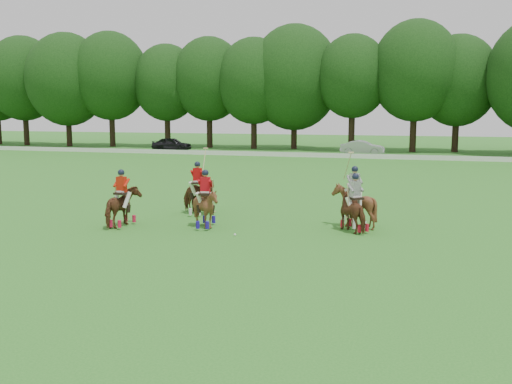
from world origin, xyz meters
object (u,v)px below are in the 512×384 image
(car_left, at_px, (172,144))
(polo_stripe_b, at_px, (354,205))
(polo_red_c, at_px, (206,207))
(polo_red_a, at_px, (122,206))
(polo_ball, at_px, (235,235))
(car_mid, at_px, (362,148))
(polo_red_b, at_px, (198,196))
(polo_stripe_a, at_px, (355,211))

(car_left, relative_size, polo_stripe_b, 1.52)
(car_left, relative_size, polo_red_c, 1.97)
(car_left, height_order, polo_red_a, polo_red_a)
(car_left, distance_m, polo_ball, 45.18)
(car_mid, height_order, polo_ball, car_mid)
(polo_red_a, distance_m, polo_stripe_b, 9.02)
(car_left, distance_m, polo_red_a, 42.84)
(car_mid, xyz_separation_m, polo_red_b, (-3.14, -36.29, 0.10))
(car_mid, relative_size, polo_red_a, 1.98)
(car_mid, bearing_deg, polo_stripe_b, -174.24)
(car_left, bearing_deg, polo_red_c, -158.20)
(car_mid, height_order, polo_red_c, polo_red_c)
(polo_stripe_a, height_order, polo_ball, polo_stripe_a)
(car_mid, relative_size, polo_stripe_a, 2.04)
(car_left, relative_size, polo_ball, 49.35)
(car_left, bearing_deg, polo_red_b, -158.32)
(polo_red_a, xyz_separation_m, polo_stripe_a, (8.80, 1.72, -0.03))
(car_left, bearing_deg, polo_ball, -157.05)
(car_left, relative_size, polo_red_b, 1.55)
(car_mid, height_order, polo_red_b, polo_red_b)
(car_mid, bearing_deg, polo_ball, 179.74)
(polo_ball, bearing_deg, car_mid, 89.72)
(polo_stripe_b, bearing_deg, car_mid, 95.74)
(car_mid, distance_m, polo_ball, 39.92)
(polo_red_a, xyz_separation_m, polo_ball, (4.75, -0.34, -0.76))
(polo_red_a, bearing_deg, car_mid, 82.87)
(polo_red_a, bearing_deg, car_left, 112.51)
(polo_stripe_a, xyz_separation_m, polo_ball, (-4.04, -2.06, -0.73))
(polo_red_a, bearing_deg, polo_stripe_b, 15.86)
(car_left, xyz_separation_m, car_mid, (21.35, 0.00, -0.02))
(polo_red_c, relative_size, polo_ball, 25.09)
(polo_stripe_a, distance_m, polo_stripe_b, 0.76)
(polo_red_a, distance_m, polo_stripe_a, 8.96)
(polo_red_b, bearing_deg, polo_stripe_a, -12.64)
(polo_red_c, height_order, polo_stripe_a, polo_red_c)
(car_mid, relative_size, polo_red_b, 1.56)
(polo_stripe_b, relative_size, polo_ball, 32.53)
(polo_stripe_a, bearing_deg, polo_red_c, -169.86)
(polo_red_b, xyz_separation_m, polo_red_c, (1.39, -2.57, -0.02))
(polo_red_c, xyz_separation_m, polo_stripe_b, (5.47, 1.74, 0.06))
(car_left, height_order, polo_red_b, polo_red_b)
(polo_red_a, xyz_separation_m, polo_stripe_b, (8.68, 2.46, 0.06))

